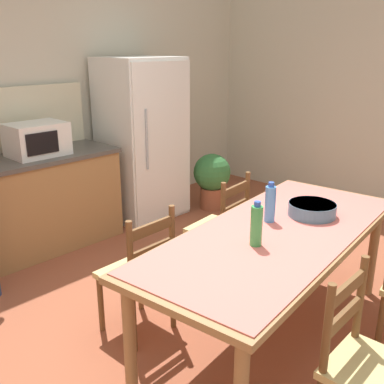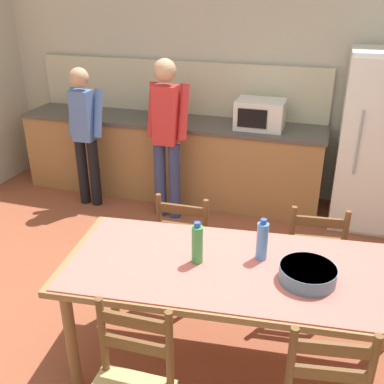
{
  "view_description": "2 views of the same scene",
  "coord_description": "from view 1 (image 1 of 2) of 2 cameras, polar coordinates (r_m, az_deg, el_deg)",
  "views": [
    {
      "loc": [
        -1.94,
        -1.62,
        1.9
      ],
      "look_at": [
        0.18,
        0.42,
        0.92
      ],
      "focal_mm": 42.0,
      "sensor_mm": 36.0,
      "label": 1
    },
    {
      "loc": [
        0.69,
        -2.41,
        2.3
      ],
      "look_at": [
        -0.19,
        0.37,
        0.95
      ],
      "focal_mm": 42.0,
      "sensor_mm": 36.0,
      "label": 2
    }
  ],
  "objects": [
    {
      "name": "microwave",
      "position": [
        4.36,
        -19.09,
        6.35
      ],
      "size": [
        0.5,
        0.39,
        0.3
      ],
      "color": "white",
      "rests_on": "kitchen_counter"
    },
    {
      "name": "serving_bowl",
      "position": [
        3.15,
        15.01,
        -2.05
      ],
      "size": [
        0.32,
        0.32,
        0.09
      ],
      "color": "slate",
      "rests_on": "dining_table"
    },
    {
      "name": "chair_side_near_left",
      "position": [
        2.44,
        21.21,
        -19.91
      ],
      "size": [
        0.43,
        0.41,
        0.91
      ],
      "rotation": [
        0.0,
        0.0,
        0.03
      ],
      "color": "brown",
      "rests_on": "ground"
    },
    {
      "name": "dining_table",
      "position": [
        2.91,
        10.64,
        -6.23
      ],
      "size": [
        2.23,
        1.13,
        0.78
      ],
      "rotation": [
        0.0,
        0.0,
        0.11
      ],
      "color": "olive",
      "rests_on": "ground"
    },
    {
      "name": "ground_plane",
      "position": [
        3.16,
        3.45,
        -18.64
      ],
      "size": [
        8.32,
        8.32,
        0.0
      ],
      "primitive_type": "plane",
      "color": "brown"
    },
    {
      "name": "chair_side_far_right",
      "position": [
        3.74,
        3.7,
        -4.65
      ],
      "size": [
        0.46,
        0.45,
        0.91
      ],
      "rotation": [
        0.0,
        0.0,
        3.26
      ],
      "color": "brown",
      "rests_on": "ground"
    },
    {
      "name": "chair_side_far_left",
      "position": [
        3.06,
        -6.67,
        -10.26
      ],
      "size": [
        0.43,
        0.41,
        0.91
      ],
      "rotation": [
        0.0,
        0.0,
        3.17
      ],
      "color": "brown",
      "rests_on": "ground"
    },
    {
      "name": "wall_back",
      "position": [
        4.72,
        -22.04,
        11.59
      ],
      "size": [
        6.52,
        0.12,
        2.9
      ],
      "primitive_type": "cube",
      "color": "beige",
      "rests_on": "ground"
    },
    {
      "name": "bottle_near_centre",
      "position": [
        2.61,
        8.18,
        -4.19
      ],
      "size": [
        0.07,
        0.07,
        0.27
      ],
      "color": "green",
      "rests_on": "dining_table"
    },
    {
      "name": "refrigerator",
      "position": [
        5.05,
        -6.3,
        6.64
      ],
      "size": [
        0.82,
        0.73,
        1.77
      ],
      "color": "white",
      "rests_on": "ground"
    },
    {
      "name": "potted_plant",
      "position": [
        5.34,
        2.55,
        1.88
      ],
      "size": [
        0.44,
        0.44,
        0.67
      ],
      "color": "brown",
      "rests_on": "ground"
    },
    {
      "name": "bottle_off_centre",
      "position": [
        2.97,
        9.9,
        -1.45
      ],
      "size": [
        0.07,
        0.07,
        0.27
      ],
      "color": "#4C8ED6",
      "rests_on": "dining_table"
    }
  ]
}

